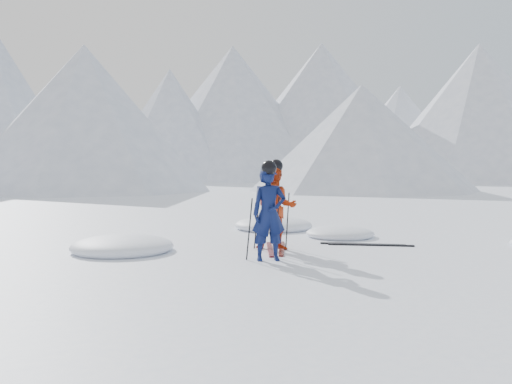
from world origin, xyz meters
name	(u,v)px	position (x,y,z in m)	size (l,w,h in m)	color
ground	(348,248)	(0.00, 0.00, 0.00)	(160.00, 160.00, 0.00)	white
mountain_range	(202,103)	(5.71, 35.31, 6.72)	(106.15, 62.94, 15.53)	#B2BCD1
skier_blue	(269,214)	(-1.95, -0.79, 0.80)	(0.58, 0.38, 1.59)	#0B1544
skier_red	(276,208)	(-1.41, 0.24, 0.81)	(0.79, 0.61, 1.62)	#B5310E
pole_blue_left	(249,229)	(-2.25, -0.64, 0.53)	(0.02, 0.02, 1.06)	black
pole_blue_right	(277,227)	(-1.70, -0.54, 0.53)	(0.02, 0.02, 1.06)	black
pole_red_left	(257,221)	(-1.71, 0.49, 0.54)	(0.02, 0.02, 1.08)	black
pole_red_right	(287,220)	(-1.11, 0.39, 0.54)	(0.02, 0.02, 1.08)	black
ski_worn_left	(270,249)	(-1.53, 0.24, 0.01)	(0.09, 1.70, 0.03)	black
ski_worn_right	(282,249)	(-1.29, 0.24, 0.01)	(0.09, 1.70, 0.03)	black
ski_loose_a	(363,244)	(0.47, 0.23, 0.01)	(0.09, 1.70, 0.03)	black
ski_loose_b	(371,245)	(0.57, 0.08, 0.01)	(0.09, 1.70, 0.03)	black
snow_lumps	(272,239)	(-0.95, 1.65, 0.00)	(9.58, 6.28, 0.43)	white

